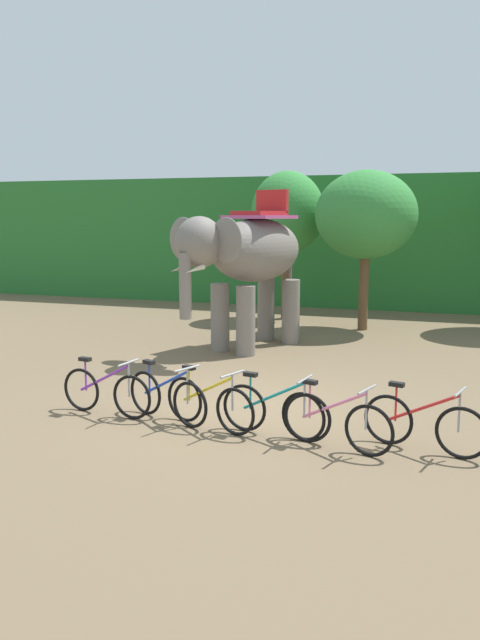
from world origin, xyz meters
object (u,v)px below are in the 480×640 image
bike_blue (167,397)px  bike_teal (275,411)px  bike_yellow (209,403)px  bike_pink (335,421)px  bike_purple (106,391)px  bike_red (424,424)px  tree_center_right (288,214)px  elephant (248,257)px  tree_far_right (366,215)px

bike_blue → bike_teal: 1.78m
bike_yellow → bike_pink: bearing=-7.1°
bike_purple → bike_red: (4.88, -0.06, 0.00)m
tree_center_right → bike_yellow: tree_center_right is taller
elephant → bike_blue: 5.81m
tree_center_right → bike_pink: (3.34, -10.62, -2.83)m
tree_far_right → bike_red: size_ratio=2.64×
tree_center_right → bike_teal: size_ratio=2.66×
tree_center_right → bike_pink: size_ratio=2.74×
bike_purple → tree_center_right: bearing=87.9°
bike_red → bike_teal: bearing=-178.3°
bike_yellow → bike_red: (3.09, 0.02, 0.00)m
tree_far_right → bike_red: (1.99, -9.13, -2.79)m
tree_center_right → bike_red: bearing=-66.5°
bike_blue → bike_red: same height
tree_far_right → bike_teal: size_ratio=2.60×
bike_blue → bike_teal: bearing=-5.2°
elephant → bike_blue: (0.43, -5.50, -1.82)m
tree_center_right → bike_teal: (2.44, -10.41, -2.83)m
elephant → bike_purple: 5.87m
elephant → bike_pink: elephant is taller
tree_far_right → bike_blue: tree_far_right is taller
elephant → bike_teal: (2.20, -5.66, -1.82)m
bike_pink → bike_red: bearing=12.8°
bike_blue → bike_yellow: 0.76m
tree_center_right → tree_far_right: size_ratio=1.02×
bike_purple → bike_yellow: bearing=-2.7°
tree_center_right → bike_pink: 11.48m
tree_far_right → bike_purple: size_ratio=2.58×
elephant → bike_pink: bearing=-62.1°
bike_pink → bike_red: 1.19m
bike_teal → tree_center_right: bearing=103.2°
tree_far_right → bike_teal: bearing=-90.4°
bike_purple → bike_yellow: (1.79, -0.08, 0.00)m
elephant → bike_purple: elephant is taller
tree_far_right → elephant: bearing=-122.7°
bike_teal → tree_far_right: bearing=89.6°
bike_purple → bike_teal: bearing=-2.4°
bike_purple → bike_yellow: size_ratio=1.05×
elephant → bike_blue: size_ratio=2.63×
bike_purple → bike_teal: size_ratio=1.00×
elephant → bike_red: elephant is taller
bike_blue → bike_yellow: size_ratio=0.99×
tree_far_right → bike_yellow: (-1.09, -9.15, -2.79)m
elephant → bike_teal: size_ratio=2.49×
tree_far_right → bike_pink: (0.84, -9.39, -2.79)m
bike_yellow → bike_red: 3.09m
tree_far_right → bike_blue: size_ratio=2.74×
bike_pink → bike_teal: bearing=167.3°
bike_pink → bike_red: (1.16, 0.26, 0.00)m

